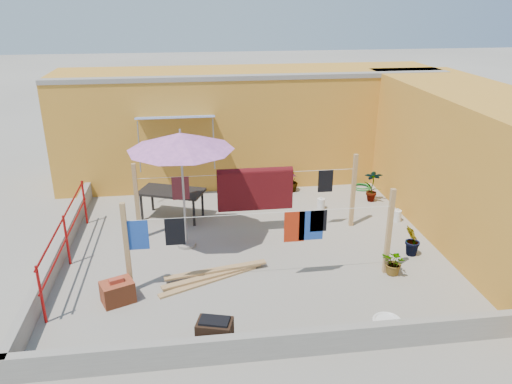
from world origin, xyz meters
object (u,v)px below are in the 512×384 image
outdoor_table (172,193)px  brazier (215,333)px  patio_umbrella (181,142)px  water_jug_a (397,216)px  brick_stack (118,292)px  plant_back_a (251,184)px  white_basin (387,322)px  green_hose (361,187)px  water_jug_b (321,204)px

outdoor_table → brazier: 5.11m
patio_umbrella → brazier: (0.43, -3.47, -2.15)m
patio_umbrella → water_jug_a: bearing=6.8°
brick_stack → plant_back_a: plant_back_a is taller
brazier → water_jug_a: bearing=40.9°
patio_umbrella → brick_stack: bearing=-121.8°
white_basin → water_jug_a: 4.31m
green_hose → plant_back_a: bearing=-175.3°
brick_stack → green_hose: 7.95m
outdoor_table → green_hose: (5.35, 1.31, -0.62)m
plant_back_a → patio_umbrella: bearing=-124.4°
water_jug_a → water_jug_b: bearing=149.1°
patio_umbrella → green_hose: patio_umbrella is taller
water_jug_b → plant_back_a: (-1.70, 1.00, 0.26)m
brick_stack → green_hose: bearing=38.0°
patio_umbrella → green_hose: (5.03, 2.88, -2.36)m
white_basin → water_jug_a: size_ratio=1.54×
brazier → plant_back_a: 6.24m
brazier → brick_stack: bearing=138.8°
patio_umbrella → brazier: bearing=-83.0°
outdoor_table → white_basin: (3.68, -4.88, -0.61)m
brick_stack → brazier: bearing=-41.2°
water_jug_b → plant_back_a: plant_back_a is taller
brick_stack → outdoor_table: bearing=75.6°
water_jug_b → outdoor_table: bearing=-179.4°
brick_stack → water_jug_a: (6.39, 2.62, -0.07)m
outdoor_table → water_jug_b: (3.81, 0.04, -0.52)m
water_jug_a → plant_back_a: size_ratio=0.40×
patio_umbrella → outdoor_table: patio_umbrella is taller
green_hose → plant_back_a: size_ratio=0.66×
plant_back_a → green_hose: bearing=4.7°
water_jug_a → patio_umbrella: bearing=-173.2°
patio_umbrella → water_jug_b: (3.49, 1.61, -2.26)m
brick_stack → patio_umbrella: bearing=58.2°
outdoor_table → green_hose: bearing=13.8°
outdoor_table → water_jug_a: 5.58m
plant_back_a → water_jug_b: bearing=-30.6°
white_basin → green_hose: bearing=74.9°
plant_back_a → brick_stack: bearing=-123.3°
brick_stack → water_jug_b: 5.96m
brick_stack → white_basin: bearing=-15.8°
green_hose → brazier: bearing=-125.9°
outdoor_table → water_jug_b: outdoor_table is taller
brazier → plant_back_a: plant_back_a is taller
outdoor_table → patio_umbrella: bearing=-78.4°
white_basin → water_jug_b: bearing=88.5°
brick_stack → water_jug_b: size_ratio=2.10×
brazier → white_basin: bearing=3.2°
outdoor_table → brick_stack: size_ratio=2.56×
brick_stack → brazier: brazier is taller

